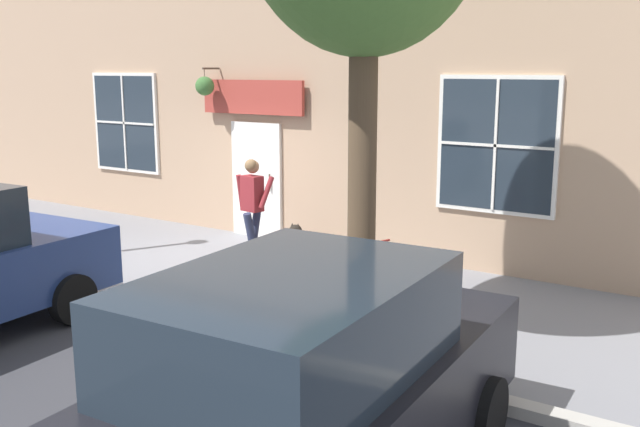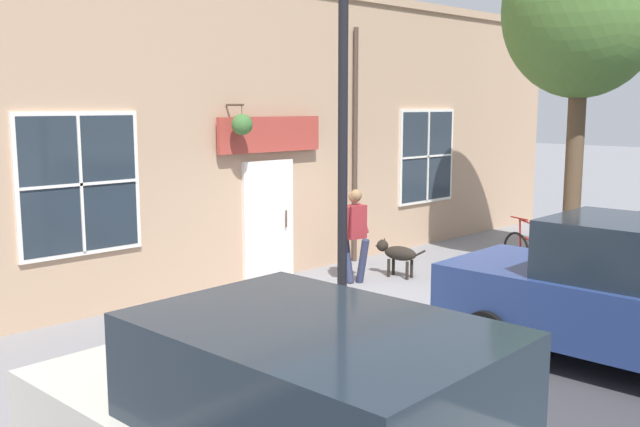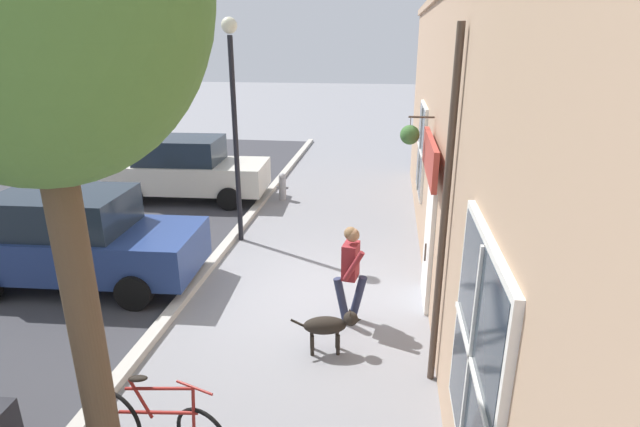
% 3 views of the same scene
% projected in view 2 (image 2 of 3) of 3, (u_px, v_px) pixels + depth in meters
% --- Properties ---
extents(ground_plane, '(90.00, 90.00, 0.00)m').
position_uv_depth(ground_plane, '(366.00, 301.00, 11.18)').
color(ground_plane, gray).
extents(storefront_facade, '(0.95, 18.00, 5.15)m').
position_uv_depth(storefront_facade, '(269.00, 132.00, 12.46)').
color(storefront_facade, tan).
rests_on(storefront_facade, ground_plane).
extents(pedestrian_walking, '(0.55, 0.60, 1.63)m').
position_uv_depth(pedestrian_walking, '(355.00, 227.00, 12.18)').
color(pedestrian_walking, '#282D47').
rests_on(pedestrian_walking, ground_plane).
extents(dog_on_leash, '(1.02, 0.39, 0.67)m').
position_uv_depth(dog_on_leash, '(397.00, 253.00, 12.69)').
color(dog_on_leash, black).
rests_on(dog_on_leash, ground_plane).
extents(street_tree_by_curb, '(2.82, 2.54, 6.26)m').
position_uv_depth(street_tree_by_curb, '(578.00, 16.00, 12.41)').
color(street_tree_by_curb, brown).
rests_on(street_tree_by_curb, ground_plane).
extents(leaning_bicycle, '(1.71, 0.40, 1.01)m').
position_uv_depth(leaning_bicycle, '(539.00, 252.00, 13.02)').
color(leaning_bicycle, black).
rests_on(leaning_bicycle, ground_plane).
extents(parked_car_mid_block, '(4.38, 2.11, 1.75)m').
position_uv_depth(parked_car_mid_block, '(636.00, 296.00, 8.14)').
color(parked_car_mid_block, navy).
rests_on(parked_car_mid_block, ground_plane).
extents(street_lamp, '(0.32, 0.32, 4.73)m').
position_uv_depth(street_lamp, '(343.00, 100.00, 7.77)').
color(street_lamp, black).
rests_on(street_lamp, ground_plane).
extents(fire_hydrant, '(0.34, 0.20, 0.77)m').
position_uv_depth(fire_hydrant, '(72.00, 409.00, 6.27)').
color(fire_hydrant, '#99999E').
rests_on(fire_hydrant, ground_plane).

